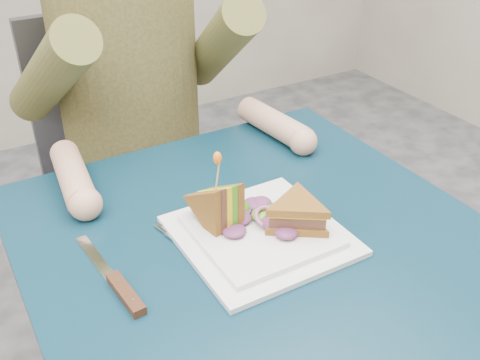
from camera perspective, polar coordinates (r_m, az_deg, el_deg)
table at (r=1.00m, az=1.62°, el=-9.06°), size 0.75×0.75×0.73m
chair at (r=1.58m, az=-11.44°, el=2.06°), size 0.42×0.40×0.93m
diner at (r=1.33m, az=-11.44°, el=14.08°), size 0.54×0.59×0.74m
plate at (r=0.94m, az=2.08°, el=-5.47°), size 0.26×0.26×0.02m
sandwich_flat at (r=0.92m, az=5.85°, el=-3.43°), size 0.17×0.17×0.05m
sandwich_upright at (r=0.92m, az=-2.18°, el=-2.77°), size 0.08×0.12×0.12m
fork at (r=0.92m, az=-4.85°, el=-6.95°), size 0.06×0.18×0.01m
knife at (r=0.86m, az=-12.12°, el=-10.54°), size 0.04×0.22×0.02m
toothpick at (r=0.88m, az=-2.27°, el=0.66°), size 0.01×0.01×0.06m
toothpick_frill at (r=0.87m, az=-2.31°, el=2.24°), size 0.01×0.01×0.02m
lettuce_spill at (r=0.93m, az=2.04°, el=-4.02°), size 0.15×0.13×0.02m
onion_ring at (r=0.93m, az=2.73°, el=-3.74°), size 0.04×0.04×0.02m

